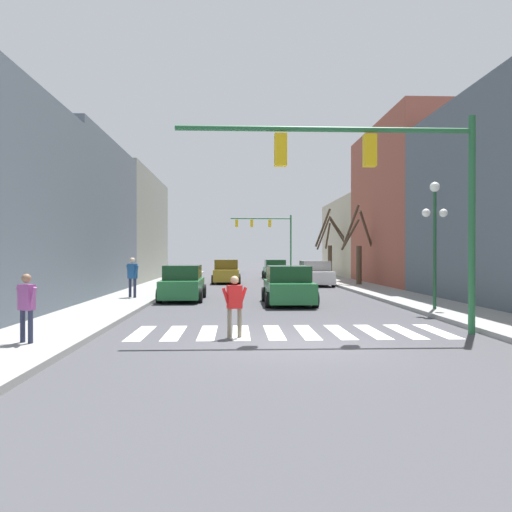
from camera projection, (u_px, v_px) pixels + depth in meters
ground_plane at (298, 343)px, 11.94m from camera, size 240.00×240.00×0.00m
sidewalk_left at (27, 342)px, 11.67m from camera, size 2.67×90.00×0.15m
building_row_left at (58, 219)px, 25.92m from camera, size 6.00×40.14×8.18m
building_row_right at (447, 211)px, 28.72m from camera, size 6.00×46.70×10.71m
crosswalk_stripes at (290, 332)px, 13.59m from camera, size 8.55×2.60×0.01m
traffic_signal_near at (382, 173)px, 13.15m from camera, size 7.95×0.28×5.81m
traffic_signal_far at (269, 230)px, 56.45m from camera, size 6.92×0.28×6.52m
street_lamp_right_corner at (435, 219)px, 18.05m from camera, size 0.95×0.36×4.59m
car_driving_toward_lane at (183, 284)px, 22.94m from camera, size 1.98×4.27×1.61m
car_parked_right_near at (226, 272)px, 36.07m from camera, size 2.04×4.27×1.71m
car_parked_left_near at (275, 270)px, 42.68m from camera, size 2.05×4.86×1.62m
car_parked_right_far at (315, 274)px, 33.38m from camera, size 2.20×4.49×1.66m
car_at_intersection at (288, 286)px, 21.06m from camera, size 2.11×4.20×1.63m
pedestrian_waiting_at_curb at (26, 302)px, 11.14m from camera, size 0.61×0.41×1.55m
pedestrian_on_left_sidewalk at (132, 274)px, 22.69m from camera, size 0.68×0.54×1.81m
pedestrian_crossing_street at (235, 301)px, 12.71m from camera, size 0.67×0.31×1.58m
street_tree_right_far at (358, 250)px, 32.71m from camera, size 2.54×1.93×5.24m
street_tree_left_mid at (330, 246)px, 42.43m from camera, size 3.09×0.93×5.85m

